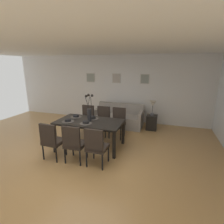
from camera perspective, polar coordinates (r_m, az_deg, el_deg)
ground_plane at (r=4.52m, az=-11.32°, el=-14.37°), size 9.00×9.00×0.00m
back_wall_panel at (r=6.99m, az=1.26°, el=7.77°), size 9.00×0.10×2.60m
ceiling_panel at (r=4.31m, az=-10.50°, el=20.75°), size 9.00×7.20×0.08m
dining_table at (r=4.76m, az=-7.42°, el=-3.81°), size 1.80×0.98×0.74m
dining_chair_near_left at (r=4.37m, az=-19.36°, el=-8.53°), size 0.46×0.46×0.92m
dining_chair_near_right at (r=5.80m, az=-8.36°, el=-1.95°), size 0.47×0.47×0.92m
dining_chair_far_left at (r=4.09m, az=-12.49°, el=-9.68°), size 0.46×0.46×0.92m
dining_chair_far_right at (r=5.60m, az=-3.15°, el=-2.43°), size 0.44×0.44×0.92m
dining_chair_mid_left at (r=3.86m, az=-5.31°, el=-10.88°), size 0.45×0.45×0.92m
dining_chair_mid_right at (r=5.42m, az=1.95°, el=-3.02°), size 0.47×0.47×0.92m
centerpiece_vase at (r=4.66m, az=-7.56°, el=0.36°), size 0.21×0.23×0.73m
placemat_near_left at (r=4.81m, az=-14.42°, el=-3.01°), size 0.32×0.32×0.01m
bowl_near_left at (r=4.80m, az=-14.45°, el=-2.59°), size 0.17×0.17×0.07m
placemat_near_right at (r=5.16m, az=-11.83°, el=-1.58°), size 0.32×0.32×0.01m
bowl_near_right at (r=5.15m, az=-11.85°, el=-1.18°), size 0.17×0.17×0.07m
placemat_far_left at (r=4.55m, az=-8.65°, el=-3.74°), size 0.32×0.32×0.01m
bowl_far_left at (r=4.54m, az=-8.66°, el=-3.29°), size 0.17×0.17×0.07m
placemat_far_right at (r=4.93m, az=-6.36°, el=-2.17°), size 0.32×0.32×0.01m
bowl_far_right at (r=4.91m, az=-6.37°, el=-1.75°), size 0.17×0.17×0.07m
sofa at (r=6.49m, az=2.27°, el=-2.06°), size 1.77×0.84×0.80m
side_table at (r=6.24m, az=12.98°, el=-3.37°), size 0.36×0.36×0.52m
table_lamp at (r=6.07m, az=13.34°, el=2.30°), size 0.22×0.22×0.51m
framed_picture_left at (r=7.27m, az=-7.12°, el=11.22°), size 0.36×0.03×0.37m
framed_picture_center at (r=6.87m, az=1.44°, el=11.10°), size 0.33×0.03×0.37m
framed_picture_right at (r=6.64m, az=10.80°, el=10.70°), size 0.33×0.03×0.36m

